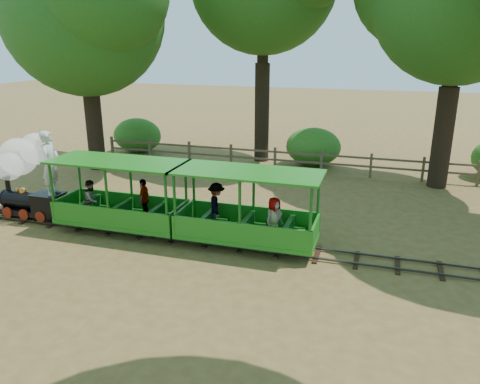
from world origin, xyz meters
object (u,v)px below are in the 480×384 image
(locomotive, at_px, (27,169))
(carriage_front, at_px, (120,205))
(carriage_rear, at_px, (243,217))
(fence, at_px, (298,158))

(locomotive, bearing_deg, carriage_front, -1.35)
(carriage_front, distance_m, carriage_rear, 3.74)
(carriage_front, bearing_deg, locomotive, 178.65)
(carriage_front, height_order, carriage_rear, same)
(carriage_front, distance_m, fence, 8.85)
(locomotive, relative_size, fence, 0.16)
(locomotive, distance_m, fence, 10.58)
(carriage_rear, height_order, fence, carriage_rear)
(carriage_front, bearing_deg, fence, 64.86)
(locomotive, relative_size, carriage_front, 0.74)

